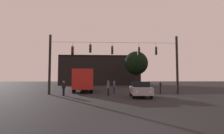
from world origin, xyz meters
name	(u,v)px	position (x,y,z in m)	size (l,w,h in m)	color
ground_plane	(111,89)	(0.00, 24.50, 0.00)	(168.00, 168.00, 0.00)	black
overhead_signal_span	(114,60)	(-0.01, 14.01, 4.05)	(15.45, 0.44, 6.97)	black
city_bus	(83,78)	(-4.29, 19.66, 1.87)	(3.49, 11.18, 3.00)	#B21E19
car_near_right	(140,89)	(2.30, 10.60, 0.80)	(2.11, 4.44, 1.52)	#99999E
pedestrian_crossing_left	(64,87)	(-5.53, 12.22, 0.88)	(0.35, 0.42, 1.57)	black
pedestrian_crossing_center	(160,87)	(5.51, 14.20, 0.84)	(0.29, 0.39, 1.51)	black
pedestrian_crossing_right	(114,86)	(-0.01, 14.77, 0.86)	(0.25, 0.37, 1.53)	black
pedestrian_near_bus	(108,87)	(-0.81, 12.15, 0.90)	(0.30, 0.40, 1.61)	black
corner_building	(100,71)	(-2.19, 46.37, 4.05)	(21.90, 13.18, 8.11)	black
tree_left_silhouette	(136,63)	(6.14, 32.69, 5.31)	(5.36, 5.36, 8.01)	black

